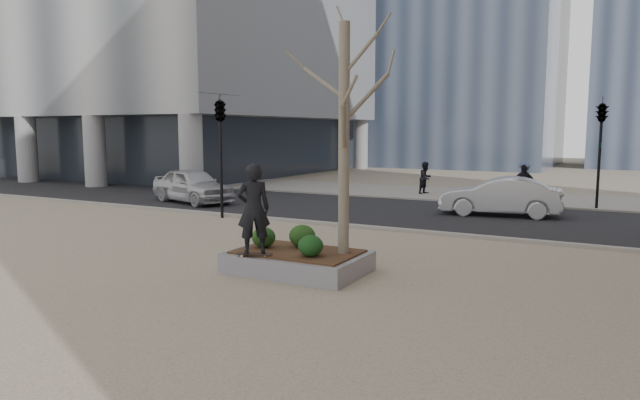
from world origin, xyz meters
The scene contains 18 objects.
ground centered at (0.00, 0.00, 0.00)m, with size 120.00×120.00×0.00m, color gray.
street centered at (0.00, 10.00, 0.01)m, with size 60.00×8.00×0.02m, color black.
far_sidewalk centered at (0.00, 17.00, 0.01)m, with size 60.00×6.00×0.02m, color gray.
planter centered at (1.00, 0.00, 0.23)m, with size 3.00×2.00×0.45m, color gray.
planter_mulch centered at (1.00, 0.00, 0.47)m, with size 2.70×1.70×0.04m, color #382314.
sycamore_tree centered at (2.00, 0.30, 3.79)m, with size 2.80×2.80×6.60m, color gray, non-canonical shape.
shrub_left centered at (0.10, -0.03, 0.73)m, with size 0.56×0.56×0.47m, color #1B3F14.
shrub_middle centered at (0.89, 0.40, 0.75)m, with size 0.62×0.62×0.52m, color #123912.
shrub_right centered at (1.54, -0.37, 0.72)m, with size 0.55×0.55×0.47m, color #133E18.
skateboard centered at (0.38, -0.83, 0.49)m, with size 0.78×0.20×0.07m, color black, non-canonical shape.
skateboarder centered at (0.38, -0.83, 1.51)m, with size 0.72×0.47×1.97m, color black.
police_car centered at (-9.30, 8.41, 0.78)m, with size 1.79×4.44×1.51m, color silver.
car_silver centered at (3.37, 10.89, 0.74)m, with size 1.52×4.36×1.44m, color #AFB2B7.
pedestrian_a centered at (-1.33, 16.63, 0.82)m, with size 0.77×0.60×1.59m, color black.
pedestrian_b centered at (3.22, 17.58, 0.86)m, with size 1.08×0.62×1.68m, color #414F75.
pedestrian_c centered at (3.59, 15.02, 0.86)m, with size 0.99×0.41×1.68m, color black.
traffic_light_near centered at (-5.50, 5.60, 2.25)m, with size 0.60×2.48×4.50m, color black, non-canonical shape.
traffic_light_far centered at (6.50, 14.60, 2.25)m, with size 0.60×2.48×4.50m, color black, non-canonical shape.
Camera 1 is at (7.41, -10.91, 3.21)m, focal length 32.00 mm.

